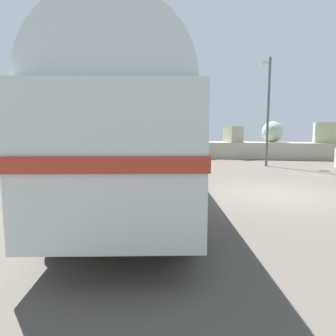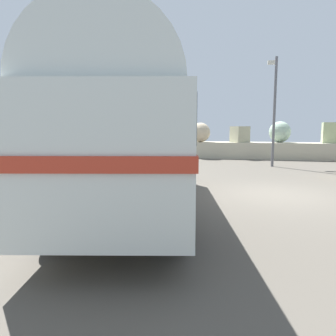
% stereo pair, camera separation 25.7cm
% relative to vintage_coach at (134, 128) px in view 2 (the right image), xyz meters
% --- Properties ---
extents(ground, '(32.00, 26.00, 0.02)m').
position_rel_vintage_coach_xyz_m(ground, '(3.71, 2.52, -2.04)').
color(ground, '#534D44').
extents(breakwater, '(31.36, 2.43, 2.50)m').
position_rel_vintage_coach_xyz_m(breakwater, '(3.73, 14.33, -1.26)').
color(breakwater, '#B3AD95').
rests_on(breakwater, ground).
extents(vintage_coach, '(4.21, 8.90, 3.70)m').
position_rel_vintage_coach_xyz_m(vintage_coach, '(0.00, 0.00, 0.00)').
color(vintage_coach, black).
rests_on(vintage_coach, ground).
extents(lamp_post, '(0.44, 1.17, 5.67)m').
position_rel_vintage_coach_xyz_m(lamp_post, '(4.22, 10.08, 1.18)').
color(lamp_post, '#5B5B60').
rests_on(lamp_post, ground).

